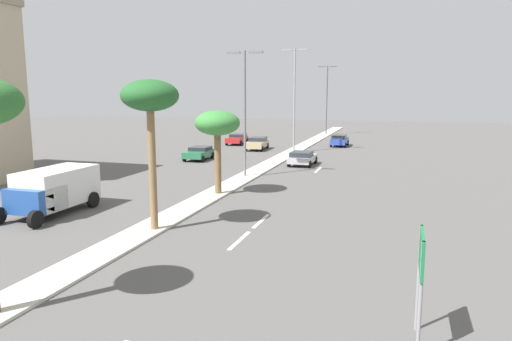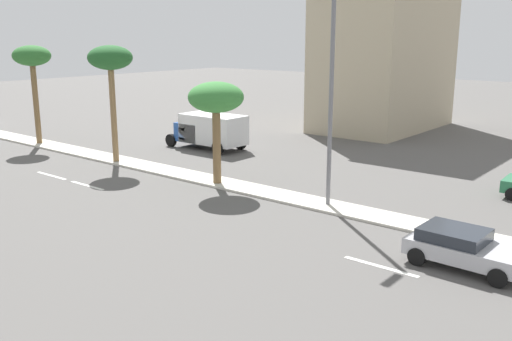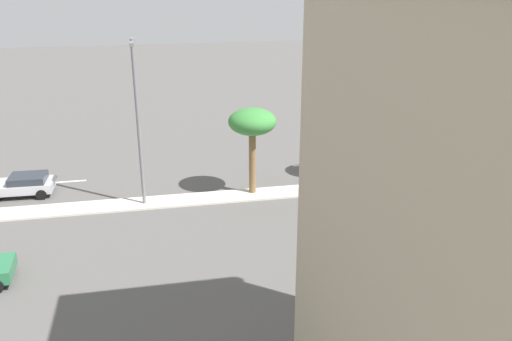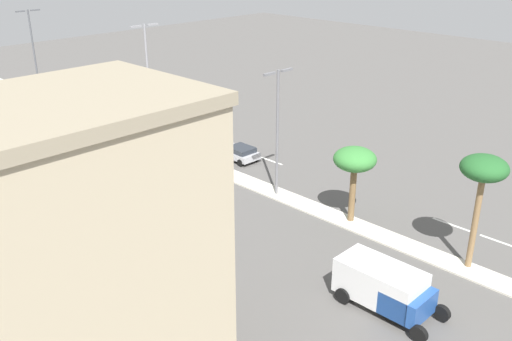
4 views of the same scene
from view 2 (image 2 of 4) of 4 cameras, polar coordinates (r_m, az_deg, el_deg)
The scene contains 11 objects.
ground_plane at distance 27.69m, azimuth 3.93°, elevation -2.97°, with size 160.00×160.00×0.00m, color #565451.
lane_stripe_near at distance 34.35m, azimuth -19.91°, elevation -0.49°, with size 0.20×2.80×0.01m, color silver.
lane_stripe_mid at distance 31.51m, azimuth -16.63°, elevation -1.46°, with size 0.20×2.80×0.01m, color silver.
lane_stripe_rear at distance 20.40m, azimuth 12.43°, elevation -9.43°, with size 0.20×2.80×0.01m, color silver.
commercial_building at distance 49.42m, azimuth 12.92°, elevation 11.90°, with size 13.23×7.71×13.41m.
palm_tree_outboard at distance 43.69m, azimuth -21.62°, elevation 10.34°, with size 2.63×2.63×6.99m.
palm_tree_leading at distance 35.76m, azimuth -14.45°, elevation 10.58°, with size 2.68×2.68×7.11m.
palm_tree_far at distance 29.58m, azimuth -4.05°, elevation 7.12°, with size 2.91×2.91×5.38m.
street_lamp_outboard at distance 25.72m, azimuth 7.61°, elevation 8.79°, with size 2.90×0.24×9.63m.
sedan_silver_mid at distance 20.99m, azimuth 20.17°, elevation -7.24°, with size 2.18×3.96×1.30m.
box_truck at distance 39.90m, azimuth -4.76°, elevation 4.10°, with size 2.61×5.83×2.44m.
Camera 2 is at (21.76, 51.01, 7.87)m, focal length 39.73 mm.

